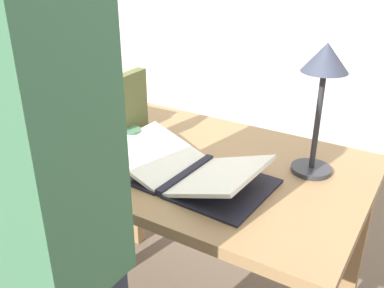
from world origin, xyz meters
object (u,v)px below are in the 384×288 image
open_book (186,170)px  person_reader (37,251)px  book_standing_upright (128,112)px  coffee_mug (130,141)px  book_stack_tall (97,113)px  reading_lamp (323,77)px

open_book → person_reader: bearing=-87.9°
book_standing_upright → open_book: bearing=-16.4°
book_standing_upright → coffee_mug: (0.03, -0.03, -0.09)m
coffee_mug → person_reader: bearing=-67.6°
book_stack_tall → book_standing_upright: size_ratio=1.11×
coffee_mug → person_reader: (0.25, -0.60, 0.05)m
book_stack_tall → reading_lamp: size_ratio=0.73×
person_reader → open_book: bearing=-90.9°
reading_lamp → person_reader: person_reader is taller
book_stack_tall → coffee_mug: 0.23m
person_reader → book_standing_upright: bearing=-66.5°
open_book → book_stack_tall: (-0.47, 0.11, 0.06)m
book_stack_tall → coffee_mug: bearing=-17.4°
book_stack_tall → person_reader: (0.46, -0.67, 0.01)m
book_standing_upright → person_reader: size_ratio=0.16×
open_book → book_standing_upright: book_standing_upright is taller
open_book → person_reader: 0.56m
open_book → coffee_mug: bearing=173.9°
open_book → reading_lamp: size_ratio=1.31×
book_standing_upright → book_stack_tall: bearing=167.4°
book_standing_upright → coffee_mug: book_standing_upright is taller
open_book → reading_lamp: reading_lamp is taller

